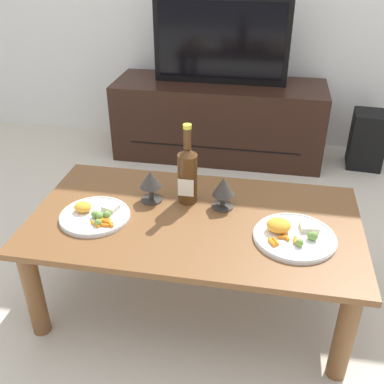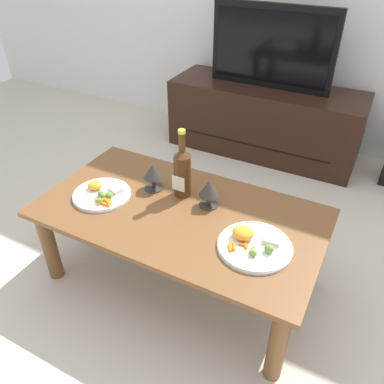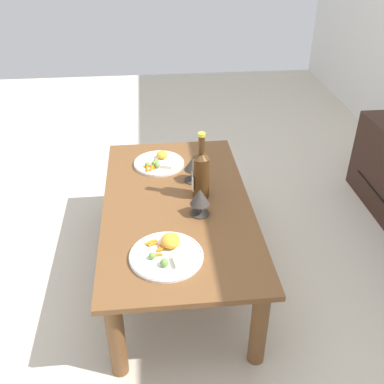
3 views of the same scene
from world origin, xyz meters
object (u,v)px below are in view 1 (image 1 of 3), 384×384
dinner_plate_left (95,215)px  dinner_plate_right (293,235)px  tv_stand (218,120)px  tv_screen (221,40)px  floor_speaker (367,140)px  wine_bottle (188,173)px  dining_table (194,232)px  goblet_left (151,181)px  goblet_right (223,188)px

dinner_plate_left → dinner_plate_right: dinner_plate_right is taller
tv_stand → tv_screen: (-0.00, -0.00, 0.53)m
floor_speaker → wine_bottle: 1.68m
tv_screen → dinner_plate_left: size_ratio=3.16×
dining_table → goblet_left: 0.27m
dining_table → goblet_right: goblet_right is taller
wine_bottle → dinner_plate_left: wine_bottle is taller
dining_table → dinner_plate_left: 0.39m
goblet_right → dinner_plate_right: 0.33m
goblet_left → dinner_plate_left: size_ratio=0.49×
wine_bottle → goblet_left: size_ratio=2.51×
tv_stand → floor_speaker: 0.99m
wine_bottle → goblet_right: bearing=-8.7°
tv_stand → tv_screen: size_ratio=1.63×
tv_screen → dining_table: bearing=-86.4°
tv_stand → dinner_plate_left: size_ratio=5.14×
tv_stand → floor_speaker: (0.99, 0.00, -0.07)m
goblet_left → dinner_plate_right: goblet_left is taller
tv_screen → wine_bottle: bearing=-88.2°
tv_screen → wine_bottle: tv_screen is taller
dining_table → wine_bottle: (-0.05, 0.12, 0.20)m
goblet_left → dinner_plate_left: bearing=-137.6°
wine_bottle → goblet_right: 0.15m
tv_screen → goblet_left: size_ratio=6.44×
tv_stand → wine_bottle: bearing=-88.2°
tv_screen → dinner_plate_left: (-0.29, -1.53, -0.35)m
floor_speaker → goblet_right: size_ratio=2.81×
tv_stand → goblet_right: (0.19, -1.36, 0.26)m
dining_table → goblet_left: goblet_left is taller
tv_stand → floor_speaker: bearing=0.1°
dining_table → goblet_left: (-0.20, 0.10, 0.16)m
floor_speaker → dinner_plate_left: dinner_plate_left is taller
tv_screen → dinner_plate_right: (0.46, -1.52, -0.35)m
goblet_left → dinner_plate_right: (0.57, -0.16, -0.08)m
goblet_left → goblet_right: size_ratio=1.00×
goblet_left → dinner_plate_left: 0.26m
tv_stand → goblet_left: bearing=-94.4°
dinner_plate_left → goblet_right: bearing=19.3°
wine_bottle → goblet_right: (0.15, -0.02, -0.04)m
tv_stand → tv_screen: bearing=-90.0°
goblet_right → dinner_plate_right: bearing=-30.7°
wine_bottle → dinner_plate_left: bearing=-150.1°
goblet_right → tv_screen: bearing=97.9°
goblet_left → dinner_plate_right: 0.60m
dining_table → dinner_plate_right: (0.37, -0.07, 0.08)m
tv_stand → dinner_plate_left: (-0.29, -1.53, 0.18)m
dining_table → floor_speaker: 1.72m
tv_stand → tv_screen: 0.53m
tv_stand → dinner_plate_left: tv_stand is taller
floor_speaker → dinner_plate_right: (-0.53, -1.53, 0.25)m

